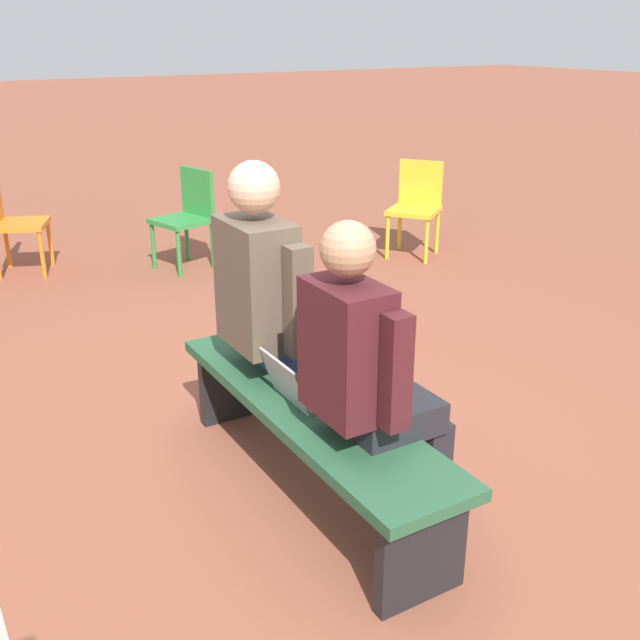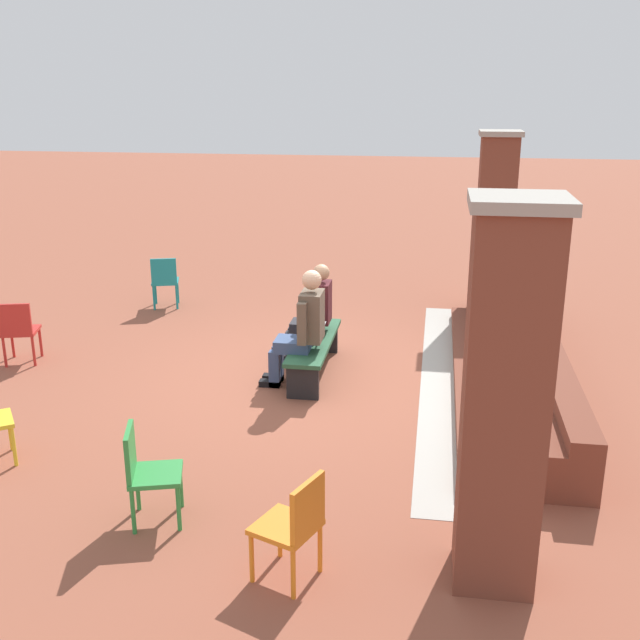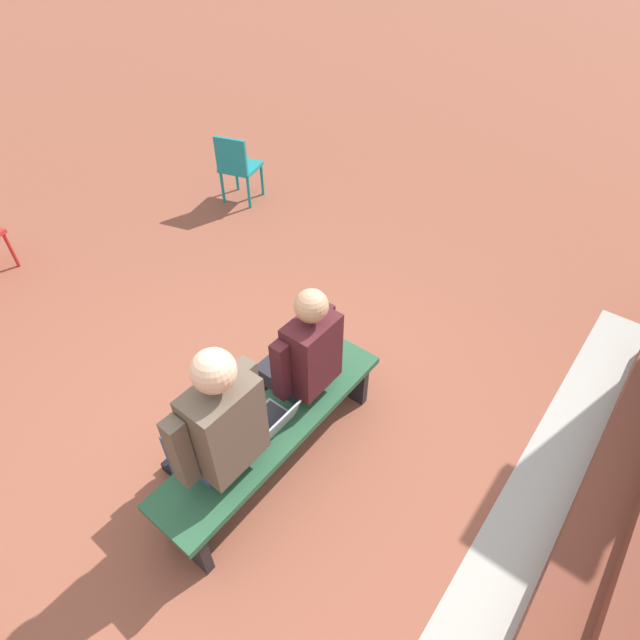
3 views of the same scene
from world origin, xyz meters
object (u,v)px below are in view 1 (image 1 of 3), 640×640
Objects in this scene: person_adult at (280,305)px; laptop at (302,388)px; person_student at (369,373)px; plastic_chair_far_right at (188,212)px; bench at (309,421)px; plastic_chair_far_left at (10,218)px; plastic_chair_by_pillar at (417,202)px.

person_adult is 4.47× the size of laptop.
person_student is 1.58× the size of plastic_chair_far_right.
plastic_chair_far_right is at bearing -13.20° from bench.
plastic_chair_far_left is (3.67, 0.60, -0.27)m from person_adult.
person_student reaches higher than plastic_chair_far_left.
plastic_chair_far_right is (3.09, -0.74, -0.27)m from person_adult.
laptop is at bearing 16.29° from bench.
person_adult is (0.74, -0.01, 0.04)m from person_student.
laptop is at bearing -172.65° from plastic_chair_far_left.
person_adult is at bearing -10.34° from bench.
laptop is at bearing 135.06° from plastic_chair_by_pillar.
bench is at bearing -163.71° from laptop.
plastic_chair_far_right is at bearing -113.36° from plastic_chair_far_left.
plastic_chair_far_right is (0.69, 1.92, 0.00)m from plastic_chair_by_pillar.
person_adult is 3.59m from plastic_chair_by_pillar.
plastic_chair_by_pillar is at bearing -44.94° from laptop.
person_student is at bearing -169.19° from bench.
plastic_chair_far_right is at bearing 70.17° from plastic_chair_by_pillar.
plastic_chair_far_right reaches higher than laptop.
person_student is at bearing 179.53° from person_adult.
bench is 3.91m from plastic_chair_by_pillar.
laptop is (0.39, 0.08, -0.21)m from person_student.
person_adult reaches higher than laptop.
plastic_chair_far_left reaches higher than laptop.
bench is 2.14× the size of plastic_chair_by_pillar.
person_student is 3.91m from plastic_chair_far_right.
plastic_chair_far_left reaches higher than bench.
person_student is 0.75m from person_adult.
laptop is 0.38× the size of plastic_chair_far_left.
bench is at bearing 10.81° from person_student.
bench is 4.10m from plastic_chair_far_left.
plastic_chair_by_pillar and plastic_chair_far_left have the same top height.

